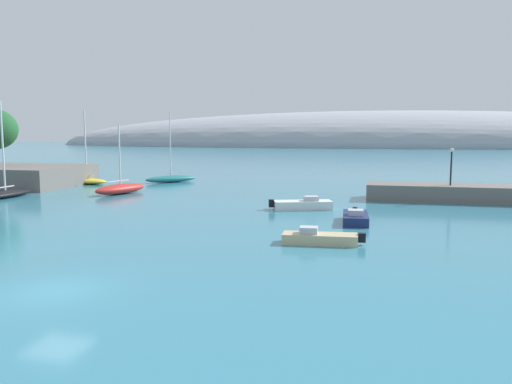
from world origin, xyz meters
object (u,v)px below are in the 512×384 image
(sailboat_black_mid_mooring, at_px, (5,193))
(sailboat_red_near_shore, at_px, (121,188))
(motorboat_white_alongside_breakwater, at_px, (303,205))
(sailboat_teal_outer_mooring, at_px, (171,178))
(motorboat_sand_foreground, at_px, (320,238))
(harbor_lamp_post, at_px, (451,162))
(sailboat_yellow_end_of_line, at_px, (87,180))
(motorboat_navy_outer, at_px, (355,218))

(sailboat_black_mid_mooring, bearing_deg, sailboat_red_near_shore, -60.77)
(motorboat_white_alongside_breakwater, bearing_deg, sailboat_teal_outer_mooring, 117.40)
(motorboat_sand_foreground, bearing_deg, harbor_lamp_post, -119.28)
(sailboat_red_near_shore, bearing_deg, sailboat_teal_outer_mooring, 17.00)
(sailboat_black_mid_mooring, bearing_deg, sailboat_teal_outer_mooring, -28.61)
(sailboat_black_mid_mooring, height_order, sailboat_yellow_end_of_line, sailboat_black_mid_mooring)
(sailboat_teal_outer_mooring, height_order, motorboat_navy_outer, sailboat_teal_outer_mooring)
(sailboat_red_near_shore, relative_size, sailboat_teal_outer_mooring, 0.80)
(sailboat_red_near_shore, xyz_separation_m, sailboat_yellow_end_of_line, (-9.44, 8.72, -0.09))
(sailboat_teal_outer_mooring, height_order, sailboat_yellow_end_of_line, sailboat_yellow_end_of_line)
(motorboat_navy_outer, distance_m, harbor_lamp_post, 16.33)
(sailboat_teal_outer_mooring, distance_m, motorboat_white_alongside_breakwater, 28.63)
(sailboat_red_near_shore, relative_size, sailboat_black_mid_mooring, 0.76)
(motorboat_sand_foreground, bearing_deg, sailboat_teal_outer_mooring, -58.86)
(sailboat_yellow_end_of_line, bearing_deg, harbor_lamp_post, -0.14)
(motorboat_navy_outer, bearing_deg, motorboat_sand_foreground, -16.23)
(harbor_lamp_post, bearing_deg, motorboat_white_alongside_breakwater, -148.66)
(motorboat_sand_foreground, bearing_deg, motorboat_navy_outer, -106.88)
(sailboat_red_near_shore, xyz_separation_m, harbor_lamp_post, (33.91, 1.27, 3.25))
(sailboat_red_near_shore, bearing_deg, motorboat_white_alongside_breakwater, -89.41)
(sailboat_yellow_end_of_line, bearing_deg, motorboat_sand_foreground, -31.37)
(sailboat_red_near_shore, distance_m, sailboat_yellow_end_of_line, 12.86)
(sailboat_red_near_shore, height_order, motorboat_sand_foreground, sailboat_red_near_shore)
(motorboat_sand_foreground, relative_size, motorboat_navy_outer, 1.01)
(sailboat_red_near_shore, bearing_deg, motorboat_navy_outer, -97.41)
(sailboat_black_mid_mooring, height_order, motorboat_white_alongside_breakwater, sailboat_black_mid_mooring)
(motorboat_white_alongside_breakwater, bearing_deg, sailboat_black_mid_mooring, 159.49)
(sailboat_red_near_shore, bearing_deg, sailboat_yellow_end_of_line, 65.63)
(sailboat_yellow_end_of_line, xyz_separation_m, motorboat_white_alongside_breakwater, (30.30, -15.40, -0.09))
(sailboat_teal_outer_mooring, xyz_separation_m, motorboat_white_alongside_breakwater, (20.54, -19.94, -0.11))
(motorboat_navy_outer, bearing_deg, sailboat_red_near_shore, -119.07)
(sailboat_red_near_shore, xyz_separation_m, motorboat_white_alongside_breakwater, (20.85, -6.68, -0.17))
(harbor_lamp_post, bearing_deg, sailboat_black_mid_mooring, -171.14)
(sailboat_black_mid_mooring, distance_m, sailboat_yellow_end_of_line, 14.30)
(sailboat_black_mid_mooring, height_order, motorboat_navy_outer, sailboat_black_mid_mooring)
(motorboat_sand_foreground, relative_size, motorboat_white_alongside_breakwater, 0.90)
(motorboat_white_alongside_breakwater, distance_m, harbor_lamp_post, 15.66)
(sailboat_black_mid_mooring, distance_m, harbor_lamp_post, 44.53)
(sailboat_black_mid_mooring, xyz_separation_m, motorboat_white_alongside_breakwater, (30.82, -1.11, -0.07))
(sailboat_red_near_shore, relative_size, motorboat_white_alongside_breakwater, 1.35)
(sailboat_yellow_end_of_line, distance_m, harbor_lamp_post, 44.11)
(motorboat_navy_outer, height_order, harbor_lamp_post, harbor_lamp_post)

